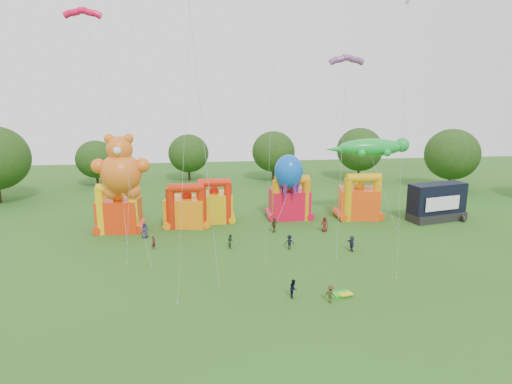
{
  "coord_description": "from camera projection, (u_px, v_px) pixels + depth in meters",
  "views": [
    {
      "loc": [
        -5.99,
        -30.65,
        17.75
      ],
      "look_at": [
        -0.01,
        18.0,
        6.48
      ],
      "focal_mm": 32.0,
      "sensor_mm": 36.0,
      "label": 1
    }
  ],
  "objects": [
    {
      "name": "octopus_kite",
      "position": [
        286.0,
        188.0,
        60.15
      ],
      "size": [
        4.62,
        5.94,
        9.22
      ],
      "color": "blue",
      "rests_on": "ground"
    },
    {
      "name": "spectator_0",
      "position": [
        145.0,
        230.0,
        54.87
      ],
      "size": [
        1.01,
        0.74,
        1.9
      ],
      "primitive_type": "imported",
      "rotation": [
        0.0,
        0.0,
        0.15
      ],
      "color": "#2A2843",
      "rests_on": "ground"
    },
    {
      "name": "bouncy_castle_3",
      "position": [
        290.0,
        201.0,
        62.99
      ],
      "size": [
        5.35,
        4.34,
        6.25
      ],
      "color": "red",
      "rests_on": "ground"
    },
    {
      "name": "spectator_8",
      "position": [
        294.0,
        288.0,
        39.33
      ],
      "size": [
        0.83,
        0.95,
        1.64
      ],
      "primitive_type": "imported",
      "rotation": [
        0.0,
        0.0,
        1.26
      ],
      "color": "black",
      "rests_on": "ground"
    },
    {
      "name": "bouncy_castle_2",
      "position": [
        214.0,
        205.0,
        61.29
      ],
      "size": [
        4.91,
        4.05,
        6.14
      ],
      "color": "gold",
      "rests_on": "ground"
    },
    {
      "name": "bouncy_castle_4",
      "position": [
        359.0,
        200.0,
        63.04
      ],
      "size": [
        6.0,
        5.16,
        6.54
      ],
      "color": "#FD490D",
      "rests_on": "ground"
    },
    {
      "name": "spectator_1",
      "position": [
        154.0,
        243.0,
        51.12
      ],
      "size": [
        0.63,
        0.66,
        1.53
      ],
      "primitive_type": "imported",
      "rotation": [
        0.0,
        0.0,
        0.91
      ],
      "color": "#501621",
      "rests_on": "ground"
    },
    {
      "name": "spectator_5",
      "position": [
        352.0,
        243.0,
        50.43
      ],
      "size": [
        0.62,
        1.68,
        1.78
      ],
      "primitive_type": "imported",
      "rotation": [
        0.0,
        0.0,
        4.77
      ],
      "color": "#2B253D",
      "rests_on": "ground"
    },
    {
      "name": "spectator_9",
      "position": [
        331.0,
        294.0,
        38.33
      ],
      "size": [
        1.12,
        1.15,
        1.58
      ],
      "primitive_type": "imported",
      "rotation": [
        0.0,
        0.0,
        2.32
      ],
      "color": "#3E3019",
      "rests_on": "ground"
    },
    {
      "name": "stage_trailer",
      "position": [
        437.0,
        202.0,
        62.0
      ],
      "size": [
        8.44,
        4.75,
        5.13
      ],
      "color": "black",
      "rests_on": "ground"
    },
    {
      "name": "tree_ring",
      "position": [
        269.0,
        248.0,
        33.39
      ],
      "size": [
        123.53,
        125.63,
        12.07
      ],
      "color": "#352314",
      "rests_on": "ground"
    },
    {
      "name": "spectator_3",
      "position": [
        289.0,
        242.0,
        51.06
      ],
      "size": [
        1.11,
        0.7,
        1.66
      ],
      "primitive_type": "imported",
      "rotation": [
        0.0,
        0.0,
        3.06
      ],
      "color": "black",
      "rests_on": "ground"
    },
    {
      "name": "spectator_6",
      "position": [
        325.0,
        224.0,
        57.32
      ],
      "size": [
        1.11,
        0.98,
        1.9
      ],
      "primitive_type": "imported",
      "rotation": [
        0.0,
        0.0,
        5.78
      ],
      "color": "#531B17",
      "rests_on": "ground"
    },
    {
      "name": "teddy_bear_kite",
      "position": [
        121.0,
        175.0,
        54.79
      ],
      "size": [
        6.92,
        6.58,
        12.52
      ],
      "color": "orange",
      "rests_on": "ground"
    },
    {
      "name": "spectator_2",
      "position": [
        231.0,
        241.0,
        51.55
      ],
      "size": [
        0.79,
        0.91,
        1.59
      ],
      "primitive_type": "imported",
      "rotation": [
        0.0,
        0.0,
        1.85
      ],
      "color": "#1B4523",
      "rests_on": "ground"
    },
    {
      "name": "bouncy_castle_0",
      "position": [
        119.0,
        212.0,
        57.3
      ],
      "size": [
        5.34,
        4.44,
        6.39
      ],
      "color": "#F1320B",
      "rests_on": "ground"
    },
    {
      "name": "diamond_kites",
      "position": [
        238.0,
        100.0,
        43.83
      ],
      "size": [
        28.55,
        16.08,
        38.73
      ],
      "color": "#C13109",
      "rests_on": "ground"
    },
    {
      "name": "parafoil_kites",
      "position": [
        171.0,
        138.0,
        46.32
      ],
      "size": [
        32.07,
        13.98,
        29.08
      ],
      "color": "red",
      "rests_on": "ground"
    },
    {
      "name": "folded_kite_bundle",
      "position": [
        341.0,
        294.0,
        39.75
      ],
      "size": [
        2.17,
        1.42,
        0.31
      ],
      "color": "green",
      "rests_on": "ground"
    },
    {
      "name": "gecko_kite",
      "position": [
        378.0,
        172.0,
        60.83
      ],
      "size": [
        11.73,
        7.21,
        11.18
      ],
      "color": "green",
      "rests_on": "ground"
    },
    {
      "name": "spectator_7",
      "position": [
        423.0,
        217.0,
        60.64
      ],
      "size": [
        0.78,
        0.83,
        1.92
      ],
      "primitive_type": "imported",
      "rotation": [
        0.0,
        0.0,
        0.93
      ],
      "color": "#1B442F",
      "rests_on": "ground"
    },
    {
      "name": "spectator_4",
      "position": [
        274.0,
        225.0,
        56.99
      ],
      "size": [
        1.15,
        1.15,
        1.96
      ],
      "primitive_type": "imported",
      "rotation": [
        0.0,
        0.0,
        3.93
      ],
      "color": "#3E3718",
      "rests_on": "ground"
    },
    {
      "name": "ground",
      "position": [
        285.0,
        329.0,
        34.34
      ],
      "size": [
        160.0,
        160.0,
        0.0
      ],
      "primitive_type": "plane",
      "color": "#2D5317",
      "rests_on": "ground"
    },
    {
      "name": "bouncy_castle_1",
      "position": [
        187.0,
        209.0,
        59.47
      ],
      "size": [
        5.94,
        5.19,
        5.92
      ],
      "color": "orange",
      "rests_on": "ground"
    }
  ]
}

